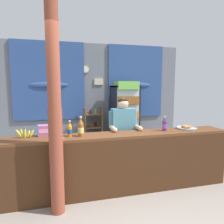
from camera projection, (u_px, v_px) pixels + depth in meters
The scene contains 14 objects.
ground_plane at pixel (104, 172), 4.04m from camera, with size 7.43×7.43×0.00m, color gray.
back_wall_curtained at pixel (91, 95), 5.55m from camera, with size 5.11×0.22×2.86m.
stall_counter at pixel (119, 159), 3.16m from camera, with size 3.83×0.44×0.96m.
timber_post at pixel (55, 114), 2.59m from camera, with size 0.20×0.18×2.85m.
drink_fridge at pixel (125, 114), 5.29m from camera, with size 0.66×0.68×1.84m.
bottle_shelf_rack at pixel (93, 128), 5.35m from camera, with size 0.48×0.28×1.17m.
plastic_lawn_chair at pixel (46, 141), 4.51m from camera, with size 0.48×0.48×0.86m.
shopkeeper at pixel (123, 129), 3.62m from camera, with size 0.53×0.42×1.50m.
soda_bottle_iced_tea at pixel (81, 128), 3.04m from camera, with size 0.09×0.09×0.31m.
soda_bottle_grape_soda at pixel (165, 124), 3.43m from camera, with size 0.08×0.08×0.26m.
soda_bottle_orange_soda at pixel (70, 130), 3.03m from camera, with size 0.07×0.07×0.25m.
snack_box_wafer at pixel (46, 130), 3.07m from camera, with size 0.23×0.12×0.17m.
pastry_tray at pixel (186, 127), 3.60m from camera, with size 0.36×0.36×0.07m.
banana_bunch at pixel (25, 134), 2.95m from camera, with size 0.28×0.06×0.16m.
Camera 1 is at (-0.79, -2.63, 1.71)m, focal length 32.18 mm.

